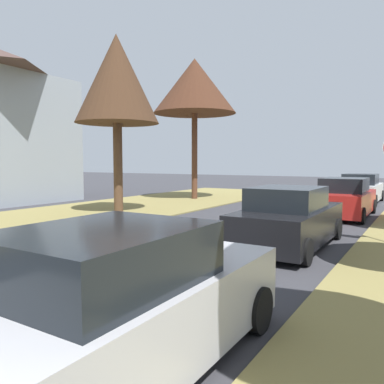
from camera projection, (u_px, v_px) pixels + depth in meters
The scene contains 6 objects.
street_tree_left_mid_b at pixel (117, 80), 16.00m from camera, with size 3.53×3.53×7.50m.
street_tree_left_far at pixel (195, 87), 21.96m from camera, with size 4.80×4.80×8.08m.
parked_sedan_silver at pixel (117, 306), 3.93m from camera, with size 1.94×4.40×1.57m.
parked_sedan_black at pixel (289, 219), 9.88m from camera, with size 1.94×4.40×1.57m.
parked_sedan_red at pixel (345, 199), 15.34m from camera, with size 1.94×4.40×1.57m.
parked_sedan_white at pixel (361, 189), 20.56m from camera, with size 1.94×4.40×1.57m.
Camera 1 is at (5.14, 2.37, 2.22)m, focal length 35.66 mm.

